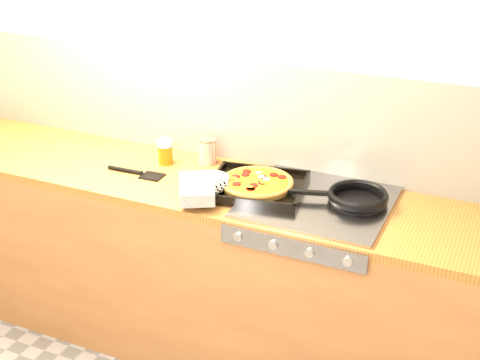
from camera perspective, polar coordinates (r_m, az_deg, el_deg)
The scene contains 9 objects.
room_shell at distance 3.13m, azimuth 0.67°, elevation 5.82°, with size 3.20×3.20×3.20m.
counter_run at distance 3.20m, azimuth -1.49°, elevation -7.69°, with size 3.20×0.62×0.90m.
stovetop at distance 2.83m, azimuth 6.64°, elevation -1.91°, with size 0.60×0.56×0.02m, color gray.
pizza_on_tray at distance 2.88m, azimuth 0.06°, elevation -0.38°, with size 0.55×0.53×0.07m.
frying_pan at distance 2.82m, azimuth 9.91°, elevation -1.46°, with size 0.44×0.32×0.04m.
tomato_can at distance 3.18m, azimuth -2.80°, elevation 2.49°, with size 0.10×0.10×0.12m.
juice_glass at distance 3.19m, azimuth -6.40°, elevation 2.43°, with size 0.08×0.08×0.12m.
wooden_spoon at distance 3.09m, azimuth 2.85°, elevation 0.78°, with size 0.30×0.06×0.02m.
black_spatula at distance 3.12m, azimuth -8.83°, elevation 0.63°, with size 0.28×0.09×0.02m.
Camera 1 is at (1.19, -1.32, 2.17)m, focal length 50.00 mm.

